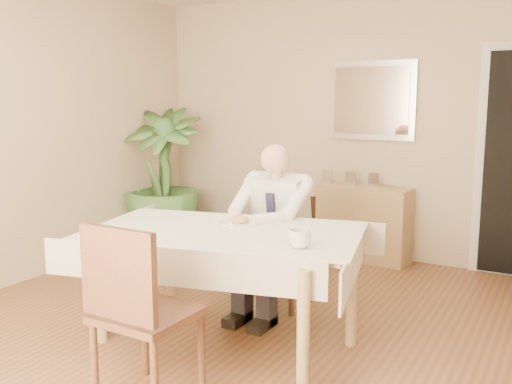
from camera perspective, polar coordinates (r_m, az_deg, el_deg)
The scene contains 16 objects.
room at distance 3.48m, azimuth -2.83°, elevation 4.87°, with size 5.00×5.02×2.60m.
mirror at distance 5.69m, azimuth 11.46°, elevation 8.95°, with size 0.86×0.04×0.76m.
dining_table at distance 3.62m, azimuth -3.16°, elevation -5.12°, with size 1.94×1.39×0.75m.
chair_far at distance 4.41m, azimuth 2.99°, elevation -5.18°, with size 0.43×0.43×0.84m.
chair_near at distance 2.97m, azimuth -11.90°, elevation -10.98°, with size 0.47×0.47×0.97m.
seated_man at distance 4.11m, azimuth 1.28°, elevation -3.01°, with size 0.48×0.72×1.24m.
plate at distance 3.75m, azimuth -1.72°, elevation -3.14°, with size 0.26×0.26×0.02m, color white.
food at distance 3.75m, azimuth -1.72°, elevation -2.81°, with size 0.14×0.14×0.06m, color olive.
knife at distance 3.68m, azimuth -1.67°, elevation -3.12°, with size 0.01×0.01×0.13m, color silver.
fork at distance 3.72m, azimuth -2.73°, elevation -2.99°, with size 0.01×0.01×0.13m, color silver.
coffee_mug at distance 3.17m, azimuth 4.38°, elevation -4.70°, with size 0.13×0.13×0.10m, color white.
sideboard at distance 5.68m, azimuth 10.61°, elevation -3.09°, with size 0.91×0.31×0.73m, color #A68652.
photo_frame_left at distance 5.74m, azimuth 7.18°, elevation 1.54°, with size 0.10×0.02×0.14m, color silver.
photo_frame_center at distance 5.65m, azimuth 9.45°, elevation 1.37°, with size 0.10×0.02×0.14m, color silver.
photo_frame_right at distance 5.58m, azimuth 11.67°, elevation 1.19°, with size 0.10×0.02×0.14m, color silver.
potted_palm at distance 6.12m, azimuth -9.36°, elevation 1.40°, with size 0.83×0.83×1.47m, color #325726.
Camera 1 is at (1.85, -2.94, 1.57)m, focal length 40.00 mm.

